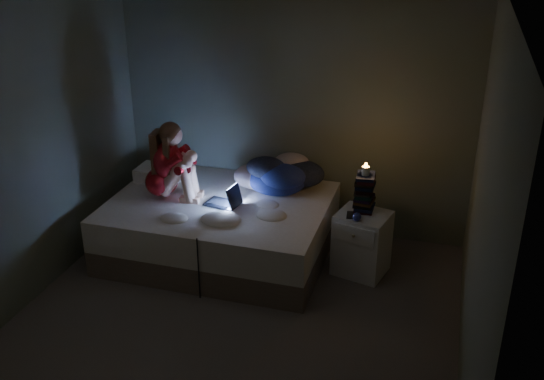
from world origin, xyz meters
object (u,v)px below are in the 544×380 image
at_px(bed, 220,227).
at_px(phone, 352,216).
at_px(nightstand, 362,243).
at_px(candle, 366,169).
at_px(laptop, 222,194).
at_px(woman, 160,160).

bearing_deg(bed, phone, -1.98).
bearing_deg(phone, nightstand, 24.48).
bearing_deg(bed, candle, 4.43).
bearing_deg(candle, laptop, -172.57).
distance_m(woman, laptop, 0.68).
xyz_separation_m(bed, nightstand, (1.39, 0.05, 0.02)).
relative_size(bed, nightstand, 3.42).
bearing_deg(candle, nightstand, -73.58).
bearing_deg(bed, nightstand, 1.91).
distance_m(woman, candle, 1.94).
height_order(woman, phone, woman).
bearing_deg(laptop, nightstand, 14.27).
bearing_deg(nightstand, phone, -121.32).
height_order(bed, laptop, laptop).
xyz_separation_m(woman, laptop, (0.62, 0.00, -0.28)).
bearing_deg(laptop, woman, -170.44).
xyz_separation_m(bed, laptop, (0.06, -0.07, 0.40)).
distance_m(bed, nightstand, 1.39).
relative_size(bed, woman, 2.67).
distance_m(candle, phone, 0.44).
distance_m(woman, nightstand, 2.06).
bearing_deg(nightstand, woman, -163.15).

